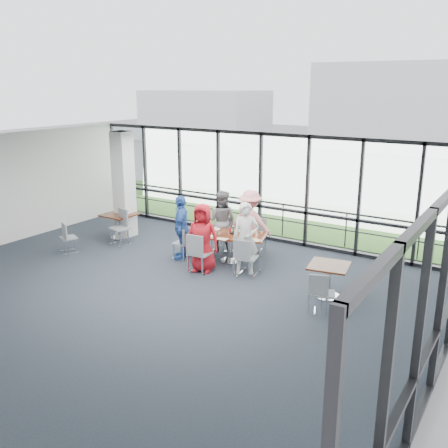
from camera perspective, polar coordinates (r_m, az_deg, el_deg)
The scene contains 40 objects.
floor at distance 11.42m, azimuth -8.24°, elevation -7.92°, with size 12.00×10.00×0.02m, color #222931.
ceiling at distance 10.56m, azimuth -8.92°, elevation 8.26°, with size 12.00×10.00×0.04m, color white.
curtain_wall_back at distance 14.89m, azimuth 4.17°, elevation 4.31°, with size 12.00×0.10×3.20m, color white.
curtain_wall_right at distance 8.42m, azimuth 24.19°, elevation -6.15°, with size 0.10×10.00×3.20m, color white.
structural_column at distance 15.40m, azimuth -11.38°, elevation 4.43°, with size 0.50×0.50×3.20m, color silver.
apron at distance 19.68m, azimuth 11.08°, elevation 2.04°, with size 80.00×70.00×0.02m, color gray.
grass_strip at distance 17.87m, azimuth 8.69°, elevation 0.88°, with size 80.00×5.00×0.01m, color #386223.
hangar_aux at distance 43.74m, azimuth -2.21°, elevation 12.40°, with size 10.00×6.00×4.00m, color silver.
guard_rail at distance 15.65m, azimuth 5.15°, elevation 0.72°, with size 0.06×0.06×12.00m, color #2D2D33.
main_table at distance 13.06m, azimuth 0.71°, elevation -1.73°, with size 2.08×1.56×0.75m.
side_table_left at distance 15.40m, azimuth -11.86°, elevation 0.73°, with size 0.91×0.91×0.75m.
side_table_right at distance 11.13m, azimuth 11.89°, elevation -5.17°, with size 0.97×0.97×0.75m.
diner_near_left at distance 12.35m, azimuth -2.45°, elevation -1.58°, with size 0.85×0.55×1.73m, color #A8121B.
diner_near_right at distance 12.19m, azimuth 2.50°, elevation -1.67°, with size 0.65×0.48×1.79m, color beige.
diner_far_left at distance 13.85m, azimuth -0.26°, elevation 0.36°, with size 0.84×0.52×1.73m, color slate.
diner_far_right at distance 13.58m, azimuth 3.03°, elevation 0.17°, with size 1.16×0.60×1.80m, color pink.
diner_end at distance 13.28m, azimuth -4.88°, elevation -0.37°, with size 1.02×0.55×1.73m, color #2B56A7.
chair_main_nl at distance 12.38m, azimuth -2.68°, elevation -3.35°, with size 0.48×0.48×0.98m, color gray, non-canonical shape.
chair_main_nr at distance 12.15m, azimuth 2.69°, elevation -3.87°, with size 0.45×0.45×0.93m, color gray, non-canonical shape.
chair_main_fl at distance 14.04m, azimuth -0.18°, elevation -1.20°, with size 0.44×0.44×0.90m, color gray, non-canonical shape.
chair_main_fr at distance 13.93m, azimuth 3.41°, elevation -1.35°, with size 0.44×0.44×0.91m, color gray, non-canonical shape.
chair_main_end at distance 13.43m, azimuth -4.85°, elevation -2.19°, with size 0.41×0.41×0.83m, color gray, non-canonical shape.
chair_spare_la at distance 14.47m, azimuth -17.37°, elevation -1.50°, with size 0.42×0.42×0.86m, color gray, non-canonical shape.
chair_spare_lb at distance 14.78m, azimuth -11.81°, elevation -0.47°, with size 0.49×0.49×1.00m, color gray, non-canonical shape.
chair_spare_r at distance 10.44m, azimuth 11.43°, elevation -7.80°, with size 0.42×0.42×0.85m, color gray, non-canonical shape.
plate_nl at distance 12.81m, azimuth -1.88°, elevation -1.43°, with size 0.27×0.27×0.01m, color white.
plate_nr at distance 12.59m, azimuth 2.70°, elevation -1.76°, with size 0.27×0.27×0.01m, color white.
plate_fl at distance 13.47m, azimuth -0.97°, elevation -0.57°, with size 0.25×0.25×0.01m, color white.
plate_fr at distance 13.26m, azimuth 2.81°, elevation -0.85°, with size 0.25×0.25×0.01m, color white.
plate_end at distance 13.26m, azimuth -2.61°, elevation -0.85°, with size 0.27×0.27×0.01m, color white.
tumbler_a at distance 12.87m, azimuth -0.51°, elevation -1.04°, with size 0.07×0.07×0.15m, color white.
tumbler_b at distance 12.76m, azimuth 1.80°, elevation -1.22°, with size 0.07×0.07×0.14m, color white.
tumbler_c at distance 13.18m, azimuth 0.98°, elevation -0.67°, with size 0.07×0.07×0.13m, color white.
tumbler_d at distance 12.99m, azimuth -2.00°, elevation -0.88°, with size 0.08×0.08×0.15m, color white.
menu_a at distance 12.63m, azimuth -0.25°, elevation -1.71°, with size 0.30×0.21×0.00m, color beige.
menu_b at distance 12.57m, azimuth 3.64°, elevation -1.83°, with size 0.29×0.20×0.00m, color beige.
menu_c at distance 13.37m, azimuth 1.82°, elevation -0.72°, with size 0.32×0.23×0.00m, color beige.
condiment_caddy at distance 13.03m, azimuth 0.89°, elevation -1.08°, with size 0.10×0.07×0.04m, color black.
ketchup_bottle at distance 13.03m, azimuth 0.68°, elevation -0.75°, with size 0.06×0.06×0.18m, color #AA1D2B.
green_bottle at distance 13.04m, azimuth 1.08°, elevation -0.70°, with size 0.05×0.05×0.20m, color #226630.
Camera 1 is at (6.95, -7.83, 4.54)m, focal length 40.00 mm.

